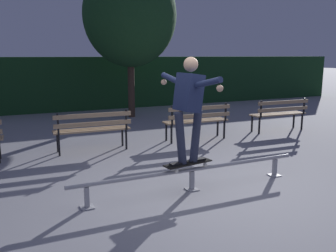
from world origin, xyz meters
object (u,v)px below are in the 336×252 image
tree_behind_benches (130,15)px  grind_rail (192,173)px  skateboarder (189,101)px  park_bench_left_center (92,127)px  skateboard (188,163)px  park_bench_right_center (197,118)px  park_bench_rightmost (280,112)px

tree_behind_benches → grind_rail: bearing=-101.1°
skateboarder → park_bench_left_center: size_ratio=0.97×
skateboard → park_bench_right_center: park_bench_right_center is taller
skateboarder → tree_behind_benches: (1.38, 6.68, 1.89)m
skateboard → skateboarder: (0.00, 0.00, 0.94)m
skateboarder → park_bench_right_center: skateboarder is taller
grind_rail → tree_behind_benches: size_ratio=0.77×
skateboard → park_bench_left_center: size_ratio=0.50×
park_bench_left_center → park_bench_rightmost: size_ratio=1.00×
skateboard → tree_behind_benches: bearing=78.3°
park_bench_rightmost → park_bench_right_center: bearing=180.0°
grind_rail → skateboarder: size_ratio=2.41×
grind_rail → tree_behind_benches: tree_behind_benches is taller
park_bench_rightmost → tree_behind_benches: 5.51m
park_bench_left_center → park_bench_rightmost: bearing=0.0°
grind_rail → skateboard: 0.17m
grind_rail → park_bench_rightmost: bearing=34.1°
skateboarder → park_bench_left_center: 3.04m
park_bench_right_center → tree_behind_benches: tree_behind_benches is taller
grind_rail → skateboarder: bearing=179.6°
tree_behind_benches → park_bench_rightmost: bearing=-53.4°
grind_rail → tree_behind_benches: (1.31, 6.68, 2.98)m
park_bench_right_center → park_bench_rightmost: 2.52m
grind_rail → skateboarder: skateboarder is taller
grind_rail → tree_behind_benches: 7.43m
grind_rail → skateboarder: (-0.07, 0.00, 1.09)m
skateboard → park_bench_left_center: 2.93m
skateboarder → park_bench_left_center: (-0.79, 2.82, -0.82)m
skateboarder → park_bench_left_center: skateboarder is taller
park_bench_right_center → grind_rail: bearing=-120.4°
park_bench_left_center → skateboard: bearing=-74.3°
grind_rail → park_bench_left_center: bearing=106.9°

